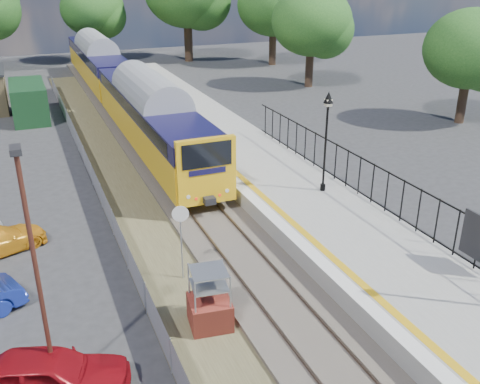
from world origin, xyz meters
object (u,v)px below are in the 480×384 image
brick_plinth (210,300)px  train (118,82)px  speed_sign (181,230)px  carpark_lamp (35,264)px  victorian_lamp_north (327,119)px  car_red (48,376)px

brick_plinth → train: bearing=84.9°
brick_plinth → speed_sign: 3.10m
train → carpark_lamp: size_ratio=5.94×
victorian_lamp_north → speed_sign: (-7.80, -3.48, -2.28)m
brick_plinth → car_red: size_ratio=0.49×
train → victorian_lamp_north: bearing=-76.1°
train → carpark_lamp: bearing=-104.1°
carpark_lamp → car_red: carpark_lamp is taller
train → car_red: (-7.39, -29.05, -1.62)m
victorian_lamp_north → car_red: bearing=-148.8°
brick_plinth → car_red: (-4.89, -1.27, -0.27)m
carpark_lamp → car_red: 3.22m
car_red → victorian_lamp_north: bearing=-40.5°
speed_sign → carpark_lamp: bearing=-125.8°
victorian_lamp_north → brick_plinth: size_ratio=2.24×
carpark_lamp → speed_sign: bearing=40.2°
victorian_lamp_north → carpark_lamp: size_ratio=0.67×
car_red → speed_sign: bearing=-31.0°
victorian_lamp_north → carpark_lamp: carpark_lamp is taller
train → car_red: 30.02m
speed_sign → carpark_lamp: carpark_lamp is taller
carpark_lamp → brick_plinth: bearing=12.8°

